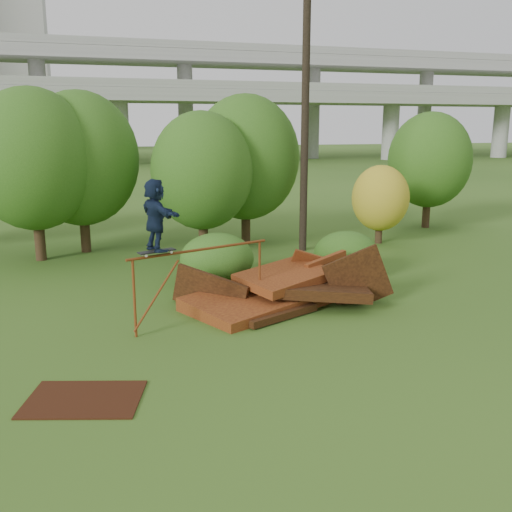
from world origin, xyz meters
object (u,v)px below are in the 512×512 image
object	(u,v)px
scrap_pile	(278,292)
skater	(155,215)
flat_plate	(84,399)
utility_pole	(305,109)

from	to	relation	value
scrap_pile	skater	distance (m)	4.16
skater	flat_plate	bearing A→B (deg)	131.53
scrap_pile	utility_pole	distance (m)	8.39
scrap_pile	skater	size ratio (longest dim) A/B	3.55
scrap_pile	flat_plate	size ratio (longest dim) A/B	2.92
flat_plate	skater	bearing A→B (deg)	60.23
scrap_pile	skater	bearing A→B (deg)	-161.67
skater	utility_pole	distance (m)	9.90
skater	flat_plate	world-z (taller)	skater
flat_plate	utility_pole	xyz separation A→B (m)	(8.05, 10.16, 5.20)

